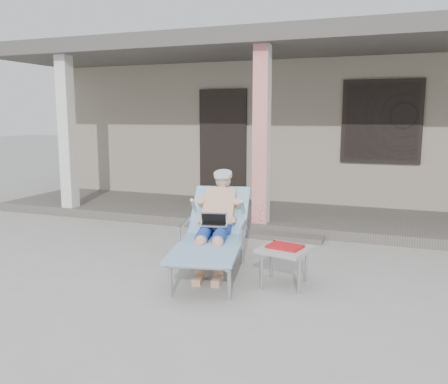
% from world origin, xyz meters
% --- Properties ---
extents(ground, '(60.00, 60.00, 0.00)m').
position_xyz_m(ground, '(0.00, 0.00, 0.00)').
color(ground, '#9E9E99').
rests_on(ground, ground).
extents(house, '(10.40, 5.40, 3.30)m').
position_xyz_m(house, '(0.00, 6.50, 1.67)').
color(house, '#9F917E').
rests_on(house, ground).
extents(porch_deck, '(10.00, 2.00, 0.15)m').
position_xyz_m(porch_deck, '(0.00, 3.00, 0.07)').
color(porch_deck, '#605B56').
rests_on(porch_deck, ground).
extents(porch_overhang, '(10.00, 2.30, 2.85)m').
position_xyz_m(porch_overhang, '(0.00, 2.95, 2.79)').
color(porch_overhang, silver).
rests_on(porch_overhang, porch_deck).
extents(porch_step, '(2.00, 0.30, 0.07)m').
position_xyz_m(porch_step, '(0.00, 1.85, 0.04)').
color(porch_step, '#605B56').
rests_on(porch_step, ground).
extents(lounger, '(1.02, 1.86, 1.17)m').
position_xyz_m(lounger, '(0.01, 0.23, 0.72)').
color(lounger, '#B7B7BC').
rests_on(lounger, ground).
extents(side_table, '(0.58, 0.58, 0.43)m').
position_xyz_m(side_table, '(0.88, 0.03, 0.37)').
color(side_table, '#A1A19C').
rests_on(side_table, ground).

